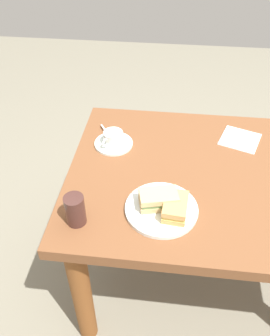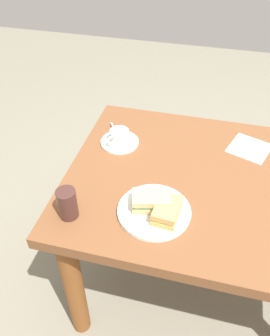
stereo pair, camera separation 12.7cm
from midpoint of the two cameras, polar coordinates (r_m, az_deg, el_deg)
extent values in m
plane|color=gray|center=(1.86, 12.63, -18.29)|extent=(6.00, 6.00, 0.00)
cube|color=brown|center=(1.33, 16.86, -3.13)|extent=(1.15, 0.82, 0.05)
cylinder|color=brown|center=(1.44, -7.43, -18.84)|extent=(0.08, 0.08, 0.66)
cylinder|color=brown|center=(1.83, -0.45, -1.39)|extent=(0.08, 0.08, 0.66)
cylinder|color=white|center=(1.16, 6.32, -7.24)|extent=(0.24, 0.24, 0.01)
cube|color=tan|center=(1.15, 5.89, -6.17)|extent=(0.14, 0.10, 0.02)
cube|color=#66864E|center=(1.14, 5.95, -5.61)|extent=(0.13, 0.09, 0.01)
cube|color=tan|center=(1.13, 6.00, -5.03)|extent=(0.14, 0.10, 0.02)
cube|color=tan|center=(1.14, 8.47, -7.60)|extent=(0.09, 0.12, 0.02)
cube|color=#DDCB6A|center=(1.12, 8.54, -7.09)|extent=(0.08, 0.11, 0.01)
cube|color=tan|center=(1.11, 8.62, -6.57)|extent=(0.09, 0.12, 0.02)
cylinder|color=white|center=(1.43, 0.01, 4.17)|extent=(0.16, 0.16, 0.01)
cylinder|color=white|center=(1.42, 0.01, 5.18)|extent=(0.08, 0.08, 0.05)
cylinder|color=#B47251|center=(1.40, 0.01, 5.91)|extent=(0.07, 0.07, 0.01)
torus|color=white|center=(1.39, -1.36, 4.46)|extent=(0.03, 0.04, 0.04)
cube|color=silver|center=(1.51, -1.17, 6.62)|extent=(0.05, 0.07, 0.00)
ellipsoid|color=silver|center=(1.47, -0.64, 5.66)|extent=(0.03, 0.03, 0.01)
cube|color=white|center=(1.50, 20.60, 2.95)|extent=(0.19, 0.19, 0.00)
cylinder|color=#452823|center=(1.12, -7.87, -5.97)|extent=(0.06, 0.06, 0.11)
camera|label=1|loc=(0.06, -87.13, 2.52)|focal=37.12mm
camera|label=2|loc=(0.06, 92.87, -2.52)|focal=37.12mm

